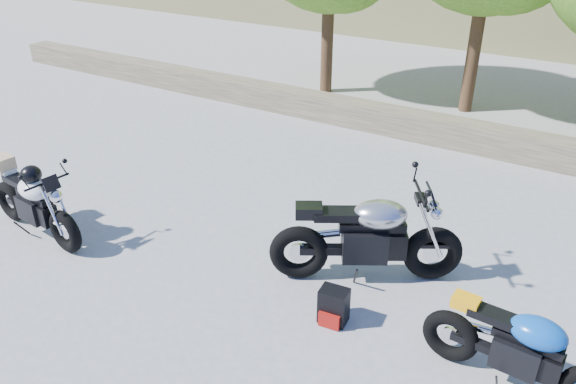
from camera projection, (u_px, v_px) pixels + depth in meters
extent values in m
plane|color=gray|center=(234.00, 271.00, 7.16)|extent=(90.00, 90.00, 0.00)
cube|color=brown|center=(397.00, 122.00, 11.19)|extent=(22.00, 0.55, 0.50)
cylinder|color=#382314|center=(328.00, 28.00, 13.03)|extent=(0.28, 0.28, 3.02)
cylinder|color=#382314|center=(476.00, 34.00, 11.74)|extent=(0.28, 0.28, 3.36)
torus|color=black|center=(433.00, 253.00, 6.88)|extent=(0.72, 0.53, 0.73)
torus|color=black|center=(299.00, 252.00, 6.89)|extent=(0.72, 0.53, 0.73)
cylinder|color=silver|center=(433.00, 253.00, 6.88)|extent=(0.24, 0.17, 0.25)
cylinder|color=silver|center=(299.00, 252.00, 6.89)|extent=(0.24, 0.17, 0.25)
cube|color=black|center=(364.00, 243.00, 6.82)|extent=(0.65, 0.57, 0.41)
cube|color=black|center=(372.00, 226.00, 6.70)|extent=(0.78, 0.56, 0.11)
ellipsoid|color=#B0B1B5|center=(380.00, 214.00, 6.63)|extent=(0.79, 0.71, 0.35)
cube|color=black|center=(338.00, 214.00, 6.63)|extent=(0.62, 0.51, 0.10)
cube|color=black|center=(309.00, 211.00, 6.61)|extent=(0.39, 0.36, 0.15)
cylinder|color=black|center=(421.00, 195.00, 6.50)|extent=(0.42, 0.67, 0.04)
sphere|color=silver|center=(435.00, 210.00, 6.59)|extent=(0.21, 0.21, 0.21)
torus|color=black|center=(65.00, 231.00, 7.43)|extent=(0.62, 0.22, 0.61)
torus|color=black|center=(11.00, 201.00, 8.17)|extent=(0.62, 0.22, 0.61)
cylinder|color=silver|center=(65.00, 231.00, 7.43)|extent=(0.21, 0.06, 0.21)
cylinder|color=silver|center=(11.00, 201.00, 8.17)|extent=(0.21, 0.06, 0.21)
cube|color=black|center=(34.00, 208.00, 7.76)|extent=(0.49, 0.33, 0.34)
cube|color=black|center=(34.00, 196.00, 7.62)|extent=(0.68, 0.22, 0.10)
ellipsoid|color=white|center=(34.00, 189.00, 7.53)|extent=(0.58, 0.43, 0.29)
cube|color=black|center=(18.00, 180.00, 7.75)|extent=(0.50, 0.26, 0.09)
cube|color=white|center=(6.00, 172.00, 7.89)|extent=(0.29, 0.22, 0.12)
cylinder|color=black|center=(47.00, 182.00, 7.22)|extent=(0.10, 0.63, 0.03)
sphere|color=silver|center=(56.00, 196.00, 7.21)|extent=(0.17, 0.17, 0.17)
ellipsoid|color=black|center=(31.00, 175.00, 7.43)|extent=(0.30, 0.31, 0.25)
cube|color=tan|center=(3.00, 163.00, 7.85)|extent=(0.31, 0.28, 0.19)
torus|color=black|center=(450.00, 336.00, 5.69)|extent=(0.59, 0.18, 0.58)
cylinder|color=silver|center=(450.00, 336.00, 5.69)|extent=(0.20, 0.05, 0.20)
cube|color=black|center=(517.00, 354.00, 5.32)|extent=(0.45, 0.30, 0.33)
cube|color=black|center=(528.00, 341.00, 5.19)|extent=(0.65, 0.19, 0.09)
ellipsoid|color=#0B4CB1|center=(538.00, 333.00, 5.10)|extent=(0.55, 0.39, 0.28)
cube|color=black|center=(494.00, 316.00, 5.30)|extent=(0.47, 0.23, 0.08)
cube|color=#F7A40D|center=(466.00, 302.00, 5.42)|extent=(0.27, 0.20, 0.12)
cube|color=black|center=(334.00, 305.00, 6.23)|extent=(0.34, 0.26, 0.43)
cube|color=#9D130D|center=(329.00, 321.00, 6.18)|extent=(0.25, 0.07, 0.18)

